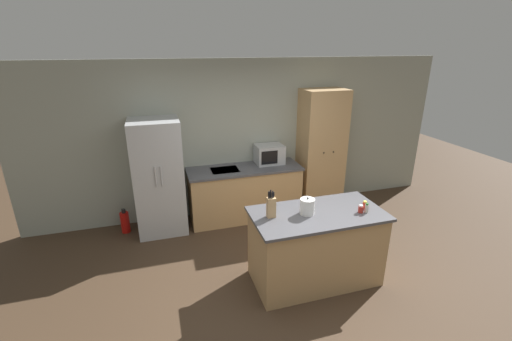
{
  "coord_description": "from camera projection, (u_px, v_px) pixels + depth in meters",
  "views": [
    {
      "loc": [
        -1.46,
        -3.12,
        2.8
      ],
      "look_at": [
        -0.09,
        1.4,
        1.05
      ],
      "focal_mm": 24.0,
      "sensor_mm": 36.0,
      "label": 1
    }
  ],
  "objects": [
    {
      "name": "refrigerator",
      "position": [
        159.0,
        177.0,
        5.22
      ],
      "size": [
        0.73,
        0.69,
        1.78
      ],
      "color": "#B7BABC",
      "rests_on": "ground_plane"
    },
    {
      "name": "spice_bottle_tall_dark",
      "position": [
        367.0,
        208.0,
        4.01
      ],
      "size": [
        0.04,
        0.04,
        0.12
      ],
      "color": "beige",
      "rests_on": "kitchen_island"
    },
    {
      "name": "ground_plane",
      "position": [
        296.0,
        289.0,
        4.17
      ],
      "size": [
        14.0,
        14.0,
        0.0
      ],
      "primitive_type": "plane",
      "color": "#423021"
    },
    {
      "name": "fire_extinguisher",
      "position": [
        125.0,
        222.0,
        5.37
      ],
      "size": [
        0.13,
        0.13,
        0.4
      ],
      "color": "red",
      "rests_on": "ground_plane"
    },
    {
      "name": "wall_back",
      "position": [
        245.0,
        138.0,
        5.81
      ],
      "size": [
        7.2,
        0.06,
        2.6
      ],
      "color": "#9EA393",
      "rests_on": "ground_plane"
    },
    {
      "name": "kettle",
      "position": [
        307.0,
        206.0,
        3.97
      ],
      "size": [
        0.17,
        0.17,
        0.21
      ],
      "color": "white",
      "rests_on": "kitchen_island"
    },
    {
      "name": "kitchen_island",
      "position": [
        316.0,
        246.0,
        4.19
      ],
      "size": [
        1.58,
        0.82,
        0.93
      ],
      "color": "tan",
      "rests_on": "ground_plane"
    },
    {
      "name": "pantry_cabinet",
      "position": [
        321.0,
        150.0,
        5.98
      ],
      "size": [
        0.74,
        0.55,
        2.1
      ],
      "color": "tan",
      "rests_on": "ground_plane"
    },
    {
      "name": "back_counter",
      "position": [
        245.0,
        192.0,
        5.77
      ],
      "size": [
        1.87,
        0.66,
        0.89
      ],
      "color": "tan",
      "rests_on": "ground_plane"
    },
    {
      "name": "knife_block",
      "position": [
        271.0,
        207.0,
        3.89
      ],
      "size": [
        0.1,
        0.07,
        0.34
      ],
      "color": "tan",
      "rests_on": "kitchen_island"
    },
    {
      "name": "spice_bottle_short_red",
      "position": [
        361.0,
        209.0,
        4.02
      ],
      "size": [
        0.06,
        0.06,
        0.1
      ],
      "color": "#B2281E",
      "rests_on": "kitchen_island"
    },
    {
      "name": "spice_bottle_amber_oil",
      "position": [
        365.0,
        205.0,
        4.11
      ],
      "size": [
        0.05,
        0.05,
        0.1
      ],
      "color": "#B2281E",
      "rests_on": "kitchen_island"
    },
    {
      "name": "microwave",
      "position": [
        269.0,
        154.0,
        5.79
      ],
      "size": [
        0.46,
        0.36,
        0.32
      ],
      "color": "#B2B5B7",
      "rests_on": "back_counter"
    }
  ]
}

